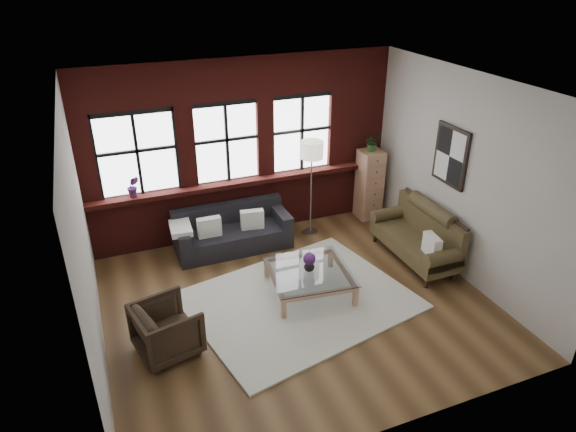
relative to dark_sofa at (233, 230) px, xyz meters
name	(u,v)px	position (x,y,z in m)	size (l,w,h in m)	color
floor	(297,302)	(0.42, -1.90, -0.36)	(5.50, 5.50, 0.00)	brown
ceiling	(299,88)	(0.42, -1.90, 2.84)	(5.50, 5.50, 0.00)	white
wall_back	(243,149)	(0.42, 0.60, 1.24)	(5.50, 5.50, 0.00)	beige
wall_front	(399,313)	(0.42, -4.40, 1.24)	(5.50, 5.50, 0.00)	beige
wall_left	(83,244)	(-2.33, -1.90, 1.24)	(5.00, 5.00, 0.00)	beige
wall_right	(463,177)	(3.17, -1.90, 1.24)	(5.00, 5.00, 0.00)	beige
brick_backwall	(244,150)	(0.42, 0.54, 1.24)	(5.50, 0.12, 3.20)	#5A1915
sill_ledge	(247,181)	(0.42, 0.45, 0.68)	(5.50, 0.30, 0.08)	#5A1915
window_left	(137,155)	(-1.38, 0.55, 1.39)	(1.38, 0.10, 1.50)	black
window_mid	(227,144)	(0.12, 0.55, 1.39)	(1.38, 0.10, 1.50)	black
window_right	(301,134)	(1.52, 0.55, 1.39)	(1.38, 0.10, 1.50)	black
wall_poster	(451,156)	(3.14, -1.60, 1.49)	(0.05, 0.74, 0.94)	black
shag_rug	(300,300)	(0.47, -1.89, -0.34)	(3.13, 2.46, 0.03)	beige
dark_sofa	(233,230)	(0.00, 0.00, 0.00)	(2.00, 0.81, 0.72)	black
pillow_a	(209,227)	(-0.43, -0.10, 0.19)	(0.40, 0.14, 0.34)	white
pillow_b	(252,219)	(0.33, -0.10, 0.19)	(0.40, 0.14, 0.34)	white
vintage_settee	(415,235)	(2.72, -1.51, 0.12)	(0.80, 1.81, 0.96)	#463A20
pillow_settee	(432,246)	(2.64, -2.07, 0.23)	(0.14, 0.38, 0.34)	white
armchair	(167,329)	(-1.53, -2.25, -0.01)	(0.75, 0.78, 0.71)	black
coffee_table	(309,281)	(0.70, -1.72, -0.17)	(1.21, 1.21, 0.40)	tan
vase	(309,266)	(0.70, -1.72, 0.11)	(0.16, 0.16, 0.17)	#B2B2B2
flowers	(309,259)	(0.70, -1.72, 0.24)	(0.19, 0.19, 0.19)	#5A256D
drawer_chest	(369,185)	(2.82, 0.20, 0.32)	(0.42, 0.42, 1.37)	tan
potted_plant_top	(373,143)	(2.82, 0.20, 1.18)	(0.30, 0.26, 0.33)	#2D5923
floor_lamp	(311,185)	(1.50, 0.01, 0.61)	(0.40, 0.40, 1.93)	#A5A5A8
sill_plant	(133,187)	(-1.52, 0.42, 0.90)	(0.20, 0.16, 0.37)	#5A256D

